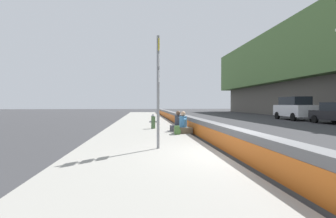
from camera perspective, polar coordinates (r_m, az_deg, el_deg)
The scene contains 9 objects.
ground_plane at distance 7.83m, azimuth 15.20°, elevation -10.46°, with size 160.00×160.00×0.00m, color #353538.
sidewalk_strip at distance 7.33m, azimuth -4.93°, elevation -10.67°, with size 80.00×4.40×0.14m, color gray.
jersey_barrier at distance 7.75m, azimuth 15.19°, elevation -7.39°, with size 76.00×0.45×0.85m.
route_sign_post at distance 8.44m, azimuth -2.11°, elevation 5.65°, with size 0.44×0.09×3.60m.
fire_hydrant at distance 15.35m, azimuth -3.21°, elevation -2.57°, with size 0.26×0.46×0.88m.
seated_person_foreground at distance 12.96m, azimuth 3.30°, elevation -3.75°, with size 0.80×0.89×1.07m.
seated_person_middle at distance 14.03m, azimuth 2.22°, elevation -3.38°, with size 0.74×0.84×1.07m.
backpack at distance 12.42m, azimuth 1.99°, elevation -4.60°, with size 0.32×0.28×0.40m.
parked_car_fourth at distance 28.66m, azimuth 25.63°, elevation 0.19°, with size 4.86×2.18×2.28m.
Camera 1 is at (-7.17, 2.72, 1.56)m, focal length 28.16 mm.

